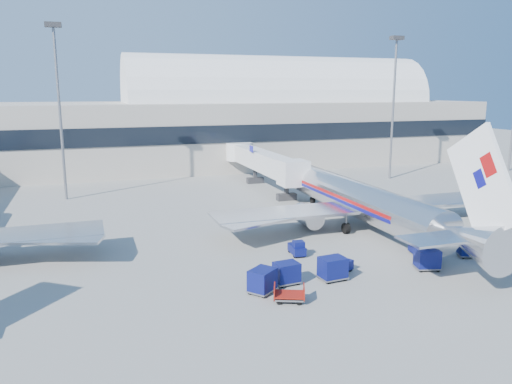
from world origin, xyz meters
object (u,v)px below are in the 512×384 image
object	(u,v)px
tug_lead	(339,265)
cart_train_c	(262,280)
airliner_main	(364,202)
cart_open_red	(290,296)
cart_solo_near	(427,259)
mast_east	(394,87)
barrier_far	(492,219)
tug_left	(297,248)
barrier_mid	(468,222)
cart_train_b	(287,273)
jetbridge_near	(260,160)
barrier_near	(442,224)
tug_right	(423,246)
cart_train_a	(333,268)
mast_west	(58,86)
cart_solo_far	(469,247)

from	to	relation	value
tug_lead	cart_train_c	world-z (taller)	cart_train_c
airliner_main	cart_open_red	bearing A→B (deg)	-134.71
tug_lead	cart_solo_near	world-z (taller)	cart_solo_near
cart_open_red	airliner_main	bearing A→B (deg)	67.60
mast_east	barrier_far	size ratio (longest dim) A/B	7.53
mast_east	cart_solo_near	distance (m)	45.63
tug_left	barrier_mid	bearing A→B (deg)	-77.00
cart_train_b	jetbridge_near	bearing A→B (deg)	67.77
barrier_far	barrier_near	bearing A→B (deg)	180.00
jetbridge_near	tug_right	xyz separation A→B (m)	(3.19, -35.12, -3.20)
tug_left	cart_train_a	xyz separation A→B (m)	(0.24, -6.28, 0.32)
airliner_main	barrier_near	distance (m)	8.74
airliner_main	tug_right	distance (m)	9.12
cart_train_b	tug_right	bearing A→B (deg)	4.68
jetbridge_near	tug_left	distance (m)	32.95
airliner_main	barrier_far	size ratio (longest dim) A/B	12.42
tug_right	cart_train_b	bearing A→B (deg)	-158.26
jetbridge_near	mast_west	size ratio (longest dim) A/B	1.22
cart_train_a	jetbridge_near	bearing A→B (deg)	74.01
tug_right	cart_train_b	world-z (taller)	cart_train_b
cart_open_red	cart_train_b	bearing A→B (deg)	93.90
mast_west	barrier_near	xyz separation A→B (m)	(38.00, -28.00, -14.34)
cart_train_b	barrier_far	bearing A→B (deg)	11.79
jetbridge_near	cart_train_b	world-z (taller)	jetbridge_near
airliner_main	cart_open_red	xyz separation A→B (m)	(-14.38, -14.53, -2.52)
cart_train_b	mast_east	bearing A→B (deg)	41.90
barrier_far	cart_train_a	size ratio (longest dim) A/B	1.39
airliner_main	cart_solo_near	size ratio (longest dim) A/B	16.76
barrier_far	cart_solo_far	bearing A→B (deg)	-141.63
airliner_main	barrier_mid	xyz separation A→B (m)	(11.30, -2.51, -2.48)
tug_left	cart_solo_near	size ratio (longest dim) A/B	0.99
mast_west	cart_train_c	bearing A→B (deg)	-69.28
tug_left	cart_solo_far	xyz separation A→B (m)	(14.02, -5.27, 0.22)
barrier_near	barrier_mid	size ratio (longest dim) A/B	1.00
airliner_main	cart_solo_far	xyz separation A→B (m)	(4.05, -10.86, -2.07)
mast_west	cart_train_b	bearing A→B (deg)	-65.80
tug_left	cart_open_red	xyz separation A→B (m)	(-4.41, -8.93, -0.22)
tug_left	cart_train_a	distance (m)	6.29
tug_right	cart_solo_far	distance (m)	3.85
mast_west	mast_east	size ratio (longest dim) A/B	1.00
cart_solo_near	barrier_far	bearing A→B (deg)	46.11
barrier_far	tug_right	xyz separation A→B (m)	(-13.81, -6.31, 0.28)
barrier_far	cart_open_red	world-z (taller)	barrier_far
jetbridge_near	tug_left	bearing A→B (deg)	-103.35
barrier_mid	cart_open_red	bearing A→B (deg)	-154.91
mast_east	barrier_mid	distance (m)	32.64
mast_east	cart_train_c	xyz separation A→B (m)	(-35.64, -37.97, -13.85)
tug_left	cart_train_c	world-z (taller)	cart_train_c
cart_train_a	cart_train_b	bearing A→B (deg)	169.14
tug_lead	airliner_main	bearing A→B (deg)	26.89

